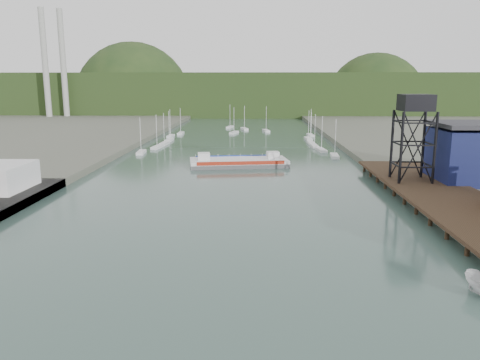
{
  "coord_description": "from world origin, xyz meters",
  "views": [
    {
      "loc": [
        5.77,
        -29.57,
        20.19
      ],
      "look_at": [
        3.11,
        48.14,
        4.0
      ],
      "focal_mm": 35.0,
      "sensor_mm": 36.0,
      "label": 1
    }
  ],
  "objects": [
    {
      "name": "east_pier",
      "position": [
        37.0,
        45.0,
        1.9
      ],
      "size": [
        14.0,
        70.0,
        2.45
      ],
      "color": "black",
      "rests_on": "ground"
    },
    {
      "name": "lift_tower",
      "position": [
        35.0,
        58.0,
        15.65
      ],
      "size": [
        6.5,
        6.5,
        16.0
      ],
      "color": "black",
      "rests_on": "east_pier"
    },
    {
      "name": "marina_sailboats",
      "position": [
        0.08,
        138.46,
        0.35
      ],
      "size": [
        57.71,
        92.65,
        0.9
      ],
      "color": "silver",
      "rests_on": "ground"
    },
    {
      "name": "smokestacks",
      "position": [
        -106.0,
        232.5,
        30.0
      ],
      "size": [
        11.2,
        8.2,
        60.0
      ],
      "color": "#9E9E99",
      "rests_on": "ground"
    },
    {
      "name": "distant_hills",
      "position": [
        -3.98,
        301.35,
        10.38
      ],
      "size": [
        500.0,
        120.0,
        80.0
      ],
      "color": "#1D3216",
      "rests_on": "ground"
    },
    {
      "name": "chain_ferry",
      "position": [
        1.54,
        84.43,
        0.98
      ],
      "size": [
        25.02,
        13.09,
        3.43
      ],
      "rotation": [
        0.0,
        0.0,
        0.15
      ],
      "color": "#4F5052",
      "rests_on": "ground"
    }
  ]
}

